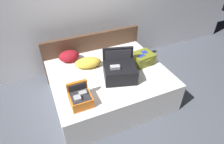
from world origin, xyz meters
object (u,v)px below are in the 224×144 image
(bed, at_px, (109,85))
(hard_case_large, at_px, (120,70))
(hard_case_small, at_px, (80,98))
(pillow_center_head, at_px, (88,63))
(pillow_near_headboard, at_px, (69,56))
(hard_case_medium, at_px, (142,58))

(bed, relative_size, hard_case_large, 3.15)
(hard_case_small, relative_size, pillow_center_head, 0.70)
(pillow_near_headboard, relative_size, pillow_center_head, 0.80)
(bed, height_order, pillow_near_headboard, pillow_near_headboard)
(hard_case_medium, xyz_separation_m, hard_case_small, (-1.36, -0.54, -0.01))
(bed, height_order, hard_case_small, hard_case_small)
(hard_case_small, bearing_deg, pillow_near_headboard, 84.04)
(bed, relative_size, pillow_near_headboard, 5.28)
(hard_case_large, height_order, pillow_center_head, hard_case_large)
(hard_case_large, relative_size, hard_case_medium, 1.49)
(hard_case_large, relative_size, pillow_center_head, 1.34)
(hard_case_medium, bearing_deg, bed, 175.28)
(hard_case_large, distance_m, pillow_center_head, 0.65)
(bed, distance_m, hard_case_medium, 0.79)
(hard_case_large, xyz_separation_m, pillow_near_headboard, (-0.66, 0.85, -0.05))
(bed, relative_size, hard_case_medium, 4.69)
(hard_case_large, bearing_deg, bed, 137.64)
(bed, distance_m, hard_case_large, 0.49)
(pillow_near_headboard, distance_m, pillow_center_head, 0.43)
(hard_case_small, relative_size, pillow_near_headboard, 0.87)
(hard_case_small, distance_m, pillow_center_head, 0.92)
(hard_case_large, bearing_deg, pillow_center_head, 144.22)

